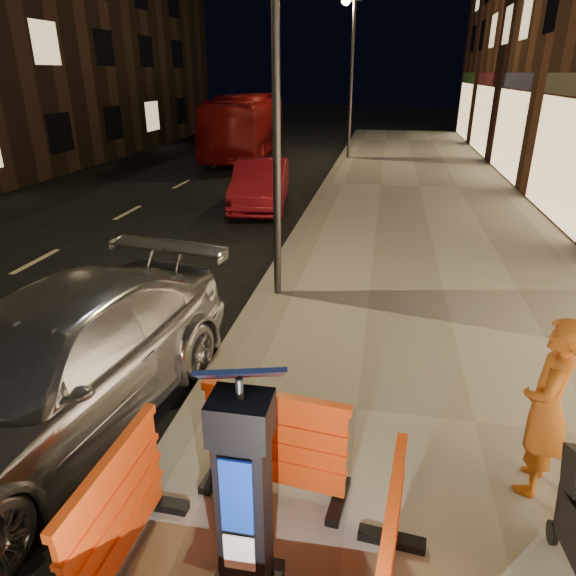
% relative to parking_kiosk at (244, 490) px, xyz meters
% --- Properties ---
extents(ground_plane, '(120.00, 120.00, 0.00)m').
position_rel_parking_kiosk_xyz_m(ground_plane, '(-1.12, 2.26, -1.05)').
color(ground_plane, black).
rests_on(ground_plane, ground).
extents(sidewalk, '(6.00, 60.00, 0.15)m').
position_rel_parking_kiosk_xyz_m(sidewalk, '(1.88, 2.26, -0.98)').
color(sidewalk, gray).
rests_on(sidewalk, ground).
extents(kerb, '(0.30, 60.00, 0.15)m').
position_rel_parking_kiosk_xyz_m(kerb, '(-1.12, 2.26, -0.98)').
color(kerb, slate).
rests_on(kerb, ground).
extents(parking_kiosk, '(0.61, 0.61, 1.80)m').
position_rel_parking_kiosk_xyz_m(parking_kiosk, '(0.00, 0.00, 0.00)').
color(parking_kiosk, black).
rests_on(parking_kiosk, sidewalk).
extents(barrier_back, '(1.34, 0.68, 1.00)m').
position_rel_parking_kiosk_xyz_m(barrier_back, '(0.00, 0.95, -0.40)').
color(barrier_back, '#FD4E14').
rests_on(barrier_back, sidewalk).
extents(barrier_kerbside, '(0.58, 1.31, 1.00)m').
position_rel_parking_kiosk_xyz_m(barrier_kerbside, '(-0.95, 0.00, -0.40)').
color(barrier_kerbside, '#FD4E14').
rests_on(barrier_kerbside, sidewalk).
extents(barrier_bldgside, '(0.66, 1.34, 1.00)m').
position_rel_parking_kiosk_xyz_m(barrier_bldgside, '(0.95, 0.00, -0.40)').
color(barrier_bldgside, '#FD4E14').
rests_on(barrier_bldgside, sidewalk).
extents(car_silver, '(2.84, 5.27, 1.45)m').
position_rel_parking_kiosk_xyz_m(car_silver, '(-2.50, 1.53, -1.05)').
color(car_silver, silver).
rests_on(car_silver, ground).
extents(car_red, '(1.93, 4.14, 1.31)m').
position_rel_parking_kiosk_xyz_m(car_red, '(-2.66, 11.57, -1.05)').
color(car_red, maroon).
rests_on(car_red, ground).
extents(bus_doubledecker, '(3.04, 9.71, 2.66)m').
position_rel_parking_kiosk_xyz_m(bus_doubledecker, '(-5.63, 21.27, -1.05)').
color(bus_doubledecker, maroon).
rests_on(bus_doubledecker, ground).
extents(man, '(0.60, 0.71, 1.65)m').
position_rel_parking_kiosk_xyz_m(man, '(2.22, 1.43, -0.08)').
color(man, '#B55A1B').
rests_on(man, sidewalk).
extents(street_lamp_mid, '(0.12, 0.12, 6.00)m').
position_rel_parking_kiosk_xyz_m(street_lamp_mid, '(-0.87, 5.26, 2.10)').
color(street_lamp_mid, '#3F3F44').
rests_on(street_lamp_mid, sidewalk).
extents(street_lamp_far, '(0.12, 0.12, 6.00)m').
position_rel_parking_kiosk_xyz_m(street_lamp_far, '(-0.87, 20.26, 2.10)').
color(street_lamp_far, '#3F3F44').
rests_on(street_lamp_far, sidewalk).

